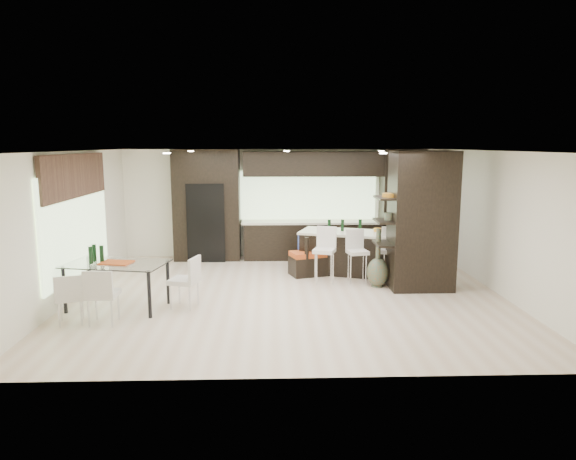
{
  "coord_description": "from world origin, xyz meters",
  "views": [
    {
      "loc": [
        -0.33,
        -9.37,
        2.83
      ],
      "look_at": [
        0.0,
        0.6,
        1.15
      ],
      "focal_mm": 32.0,
      "sensor_mm": 36.0,
      "label": 1
    }
  ],
  "objects_px": {
    "stool_right": "(390,261)",
    "chair_end": "(184,284)",
    "floor_vase": "(378,258)",
    "kitchen_island": "(351,252)",
    "bench": "(321,262)",
    "dining_table": "(118,286)",
    "chair_far": "(70,301)",
    "chair_near": "(103,298)",
    "stool_left": "(324,261)",
    "stool_mid": "(357,261)"
  },
  "relations": [
    {
      "from": "stool_right",
      "to": "bench",
      "type": "relative_size",
      "value": 0.68
    },
    {
      "from": "stool_left",
      "to": "floor_vase",
      "type": "bearing_deg",
      "value": 1.76
    },
    {
      "from": "floor_vase",
      "to": "dining_table",
      "type": "bearing_deg",
      "value": -165.82
    },
    {
      "from": "chair_far",
      "to": "chair_end",
      "type": "xyz_separation_m",
      "value": [
        1.67,
        0.76,
        0.04
      ]
    },
    {
      "from": "stool_right",
      "to": "bench",
      "type": "bearing_deg",
      "value": 165.8
    },
    {
      "from": "dining_table",
      "to": "chair_near",
      "type": "bearing_deg",
      "value": -78.76
    },
    {
      "from": "chair_far",
      "to": "floor_vase",
      "type": "bearing_deg",
      "value": 3.9
    },
    {
      "from": "kitchen_island",
      "to": "chair_near",
      "type": "height_order",
      "value": "kitchen_island"
    },
    {
      "from": "chair_near",
      "to": "chair_end",
      "type": "xyz_separation_m",
      "value": [
        1.14,
        0.78,
        -0.0
      ]
    },
    {
      "from": "stool_right",
      "to": "chair_far",
      "type": "distance_m",
      "value": 6.09
    },
    {
      "from": "dining_table",
      "to": "chair_far",
      "type": "height_order",
      "value": "dining_table"
    },
    {
      "from": "chair_far",
      "to": "stool_left",
      "type": "bearing_deg",
      "value": 11.84
    },
    {
      "from": "kitchen_island",
      "to": "bench",
      "type": "xyz_separation_m",
      "value": [
        -0.68,
        -0.05,
        -0.21
      ]
    },
    {
      "from": "kitchen_island",
      "to": "dining_table",
      "type": "relative_size",
      "value": 1.33
    },
    {
      "from": "dining_table",
      "to": "bench",
      "type": "bearing_deg",
      "value": 42.51
    },
    {
      "from": "stool_right",
      "to": "bench",
      "type": "height_order",
      "value": "stool_right"
    },
    {
      "from": "floor_vase",
      "to": "stool_right",
      "type": "bearing_deg",
      "value": 45.16
    },
    {
      "from": "kitchen_island",
      "to": "stool_right",
      "type": "bearing_deg",
      "value": -29.43
    },
    {
      "from": "bench",
      "to": "dining_table",
      "type": "relative_size",
      "value": 0.81
    },
    {
      "from": "kitchen_island",
      "to": "chair_far",
      "type": "bearing_deg",
      "value": -128.8
    },
    {
      "from": "stool_right",
      "to": "chair_end",
      "type": "bearing_deg",
      "value": -144.7
    },
    {
      "from": "kitchen_island",
      "to": "chair_end",
      "type": "relative_size",
      "value": 2.66
    },
    {
      "from": "kitchen_island",
      "to": "dining_table",
      "type": "xyz_separation_m",
      "value": [
        -4.43,
        -2.32,
        -0.06
      ]
    },
    {
      "from": "stool_mid",
      "to": "chair_near",
      "type": "xyz_separation_m",
      "value": [
        -4.43,
        -2.33,
        -0.02
      ]
    },
    {
      "from": "stool_mid",
      "to": "dining_table",
      "type": "distance_m",
      "value": 4.69
    },
    {
      "from": "bench",
      "to": "chair_near",
      "type": "relative_size",
      "value": 1.61
    },
    {
      "from": "kitchen_island",
      "to": "bench",
      "type": "bearing_deg",
      "value": -156.79
    },
    {
      "from": "chair_end",
      "to": "kitchen_island",
      "type": "bearing_deg",
      "value": -39.72
    },
    {
      "from": "stool_left",
      "to": "dining_table",
      "type": "xyz_separation_m",
      "value": [
        -3.75,
        -1.54,
        -0.06
      ]
    },
    {
      "from": "stool_left",
      "to": "floor_vase",
      "type": "height_order",
      "value": "floor_vase"
    },
    {
      "from": "stool_mid",
      "to": "floor_vase",
      "type": "xyz_separation_m",
      "value": [
        0.35,
        -0.34,
        0.15
      ]
    },
    {
      "from": "kitchen_island",
      "to": "stool_left",
      "type": "relative_size",
      "value": 2.4
    },
    {
      "from": "stool_mid",
      "to": "stool_left",
      "type": "bearing_deg",
      "value": 169.47
    },
    {
      "from": "kitchen_island",
      "to": "floor_vase",
      "type": "distance_m",
      "value": 1.18
    },
    {
      "from": "stool_right",
      "to": "kitchen_island",
      "type": "bearing_deg",
      "value": 145.32
    },
    {
      "from": "floor_vase",
      "to": "chair_far",
      "type": "distance_m",
      "value": 5.67
    },
    {
      "from": "dining_table",
      "to": "chair_end",
      "type": "relative_size",
      "value": 2.0
    },
    {
      "from": "chair_far",
      "to": "chair_near",
      "type": "bearing_deg",
      "value": -18.81
    },
    {
      "from": "bench",
      "to": "chair_end",
      "type": "relative_size",
      "value": 1.61
    },
    {
      "from": "floor_vase",
      "to": "chair_near",
      "type": "height_order",
      "value": "floor_vase"
    },
    {
      "from": "stool_right",
      "to": "chair_end",
      "type": "distance_m",
      "value": 4.26
    },
    {
      "from": "kitchen_island",
      "to": "floor_vase",
      "type": "bearing_deg",
      "value": -53.03
    },
    {
      "from": "stool_right",
      "to": "bench",
      "type": "xyz_separation_m",
      "value": [
        -1.37,
        0.74,
        -0.2
      ]
    },
    {
      "from": "chair_end",
      "to": "bench",
      "type": "bearing_deg",
      "value": -33.82
    },
    {
      "from": "floor_vase",
      "to": "stool_left",
      "type": "bearing_deg",
      "value": 162.41
    },
    {
      "from": "bench",
      "to": "dining_table",
      "type": "xyz_separation_m",
      "value": [
        -3.75,
        -2.28,
        0.14
      ]
    },
    {
      "from": "stool_right",
      "to": "chair_near",
      "type": "distance_m",
      "value": 5.62
    },
    {
      "from": "dining_table",
      "to": "chair_near",
      "type": "height_order",
      "value": "chair_near"
    },
    {
      "from": "chair_near",
      "to": "chair_end",
      "type": "distance_m",
      "value": 1.38
    },
    {
      "from": "kitchen_island",
      "to": "chair_near",
      "type": "relative_size",
      "value": 2.66
    }
  ]
}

